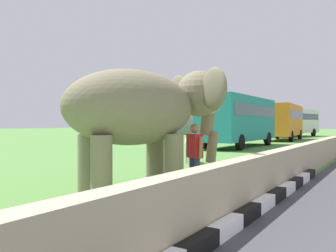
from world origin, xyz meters
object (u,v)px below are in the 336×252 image
object	(u,v)px
bus_orange	(284,119)
cow_near	(192,143)
elephant	(146,110)
bus_teal	(239,118)
bus_white	(295,120)
person_handler	(195,153)

from	to	relation	value
bus_orange	cow_near	bearing A→B (deg)	-174.74
elephant	bus_orange	xyz separation A→B (m)	(28.94, 4.15, 0.12)
bus_teal	bus_white	world-z (taller)	same
cow_near	bus_teal	bearing A→B (deg)	11.20
bus_orange	cow_near	size ratio (longest dim) A/B	5.24
elephant	bus_white	bearing A→B (deg)	7.80
person_handler	bus_orange	xyz separation A→B (m)	(27.86, 4.84, 1.16)
elephant	person_handler	distance (m)	1.65
bus_teal	bus_orange	world-z (taller)	same
bus_teal	bus_orange	xyz separation A→B (m)	(11.99, -0.06, -0.00)
person_handler	bus_orange	size ratio (longest dim) A/B	0.18
person_handler	bus_orange	distance (m)	28.30
person_handler	bus_teal	distance (m)	16.64
elephant	cow_near	xyz separation A→B (m)	(5.95, 2.03, -1.09)
bus_teal	cow_near	size ratio (longest dim) A/B	5.31
bus_white	cow_near	distance (m)	33.79
bus_teal	bus_orange	distance (m)	11.99
person_handler	bus_white	distance (m)	38.96
bus_orange	person_handler	bearing A→B (deg)	-170.14
bus_orange	bus_white	distance (m)	10.68
bus_orange	bus_white	size ratio (longest dim) A/B	0.93
elephant	bus_orange	world-z (taller)	bus_orange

